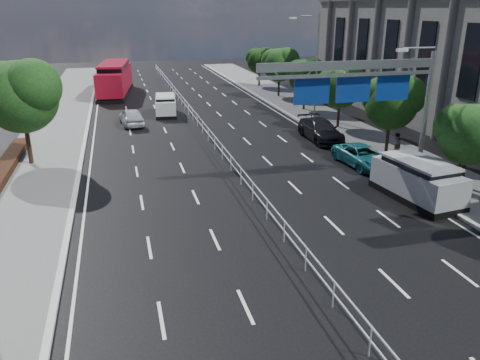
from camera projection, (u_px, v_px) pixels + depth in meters
name	position (u px, v px, depth m)	size (l,w,h in m)	color
ground	(322.00, 294.00, 16.34)	(160.00, 160.00, 0.00)	black
kerb_near	(48.00, 336.00, 14.18)	(0.25, 140.00, 0.15)	silver
median_fence	(204.00, 129.00, 36.59)	(0.05, 85.00, 1.02)	silver
overhead_gantry	(367.00, 83.00, 25.14)	(10.24, 0.38, 7.45)	gray
streetlight_far	(314.00, 60.00, 40.65)	(2.78, 2.40, 9.00)	gray
civic_hall	(477.00, 47.00, 39.80)	(14.40, 36.00, 14.35)	slate
near_tree_back	(21.00, 93.00, 28.22)	(4.84, 4.51, 6.69)	black
far_tree_c	(471.00, 131.00, 24.18)	(3.52, 3.28, 4.94)	black
far_tree_d	(392.00, 100.00, 30.89)	(3.85, 3.59, 5.34)	black
far_tree_e	(341.00, 85.00, 37.74)	(3.63, 3.38, 5.13)	black
far_tree_f	(306.00, 74.00, 44.58)	(3.52, 3.28, 5.02)	black
far_tree_g	(280.00, 63.00, 51.29)	(3.96, 3.69, 5.45)	black
far_tree_h	(260.00, 59.00, 58.21)	(3.41, 3.18, 4.91)	black
white_minivan	(166.00, 105.00, 43.51)	(2.27, 4.43, 1.85)	black
red_bus	(115.00, 78.00, 53.61)	(4.35, 12.40, 3.63)	black
near_car_silver	(131.00, 117.00, 39.78)	(1.71, 4.26, 1.45)	silver
near_car_dark	(119.00, 68.00, 71.18)	(1.77, 5.08, 1.67)	black
silver_minivan	(417.00, 180.00, 24.17)	(2.75, 5.33, 2.13)	black
parked_car_teal	(362.00, 156.00, 29.49)	(2.13, 4.62, 1.28)	#155B61
parked_car_dark	(321.00, 130.00, 35.31)	(2.13, 5.25, 1.52)	black
pedestrian_a	(456.00, 176.00, 24.97)	(0.63, 0.41, 1.72)	gray
pedestrian_b	(396.00, 145.00, 30.91)	(0.77, 0.60, 1.58)	gray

